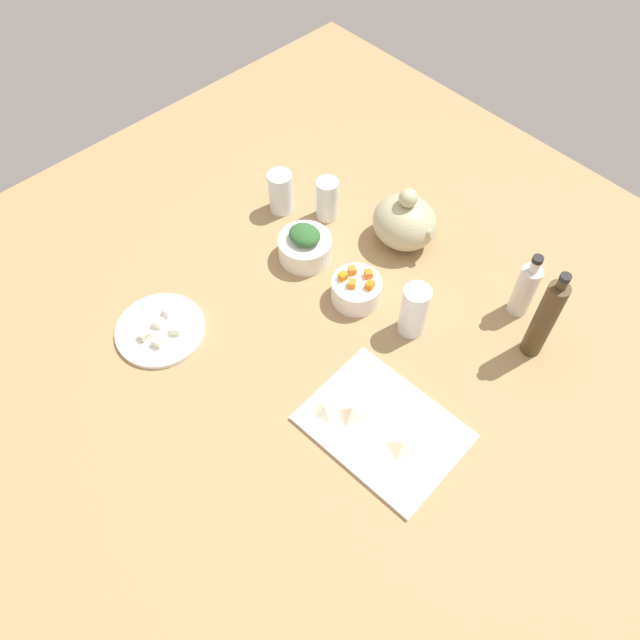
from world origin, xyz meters
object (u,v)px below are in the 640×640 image
(teapot, at_px, (405,222))
(bottle_1, at_px, (545,319))
(plate_tofu, at_px, (160,330))
(bowl_carrots, at_px, (356,290))
(drinking_glass_0, at_px, (327,199))
(bottle_0, at_px, (525,289))
(bowl_greens, at_px, (305,248))
(drinking_glass_2, at_px, (414,310))
(drinking_glass_1, at_px, (281,192))
(cutting_board, at_px, (383,427))

(teapot, relative_size, bottle_1, 0.68)
(plate_tofu, height_order, teapot, teapot)
(bottle_1, bearing_deg, teapot, 175.36)
(bowl_carrots, height_order, drinking_glass_0, drinking_glass_0)
(bottle_0, xyz_separation_m, drinking_glass_0, (-0.54, -0.12, -0.02))
(plate_tofu, height_order, bottle_0, bottle_0)
(bowl_greens, relative_size, drinking_glass_2, 0.94)
(bottle_1, relative_size, drinking_glass_1, 2.23)
(bottle_0, bearing_deg, bowl_carrots, -138.10)
(cutting_board, distance_m, bowl_carrots, 0.35)
(cutting_board, bearing_deg, bottle_0, 89.54)
(teapot, relative_size, drinking_glass_0, 1.52)
(bowl_greens, distance_m, drinking_glass_1, 0.19)
(drinking_glass_1, height_order, drinking_glass_2, drinking_glass_2)
(cutting_board, bearing_deg, bowl_greens, 156.49)
(bowl_carrots, xyz_separation_m, drinking_glass_1, (-0.35, 0.07, 0.03))
(plate_tofu, bearing_deg, drinking_glass_1, 103.09)
(teapot, xyz_separation_m, bottle_0, (0.34, 0.04, 0.01))
(bowl_greens, height_order, drinking_glass_2, drinking_glass_2)
(plate_tofu, relative_size, bottle_1, 0.79)
(bowl_greens, distance_m, drinking_glass_2, 0.34)
(bottle_1, bearing_deg, plate_tofu, -136.40)
(teapot, bearing_deg, cutting_board, -51.65)
(teapot, relative_size, drinking_glass_1, 1.52)
(teapot, bearing_deg, drinking_glass_1, -152.95)
(bottle_0, height_order, drinking_glass_1, bottle_0)
(bowl_carrots, distance_m, bottle_0, 0.39)
(bowl_greens, bearing_deg, bottle_1, 18.57)
(cutting_board, xyz_separation_m, bottle_0, (0.00, 0.46, 0.07))
(bowl_greens, xyz_separation_m, drinking_glass_0, (-0.07, 0.14, 0.03))
(bottle_0, bearing_deg, bottle_1, -38.17)
(cutting_board, bearing_deg, plate_tofu, -159.28)
(bottle_1, height_order, drinking_glass_2, bottle_1)
(plate_tofu, xyz_separation_m, bowl_greens, (0.06, 0.40, 0.03))
(teapot, height_order, bottle_1, bottle_1)
(cutting_board, relative_size, bowl_carrots, 2.68)
(cutting_board, distance_m, drinking_glass_0, 0.64)
(bottle_0, relative_size, drinking_glass_1, 1.58)
(drinking_glass_2, bearing_deg, drinking_glass_1, 175.51)
(plate_tofu, relative_size, bowl_carrots, 1.74)
(plate_tofu, xyz_separation_m, drinking_glass_0, (-0.01, 0.55, 0.05))
(cutting_board, height_order, drinking_glass_2, drinking_glass_2)
(drinking_glass_0, bearing_deg, bowl_carrots, -29.48)
(bottle_1, distance_m, drinking_glass_2, 0.28)
(teapot, height_order, drinking_glass_2, teapot)
(teapot, xyz_separation_m, drinking_glass_2, (0.20, -0.19, 0.00))
(drinking_glass_1, relative_size, drinking_glass_2, 0.84)
(bowl_greens, bearing_deg, bowl_carrots, -0.10)
(cutting_board, height_order, teapot, teapot)
(cutting_board, relative_size, bottle_1, 1.21)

